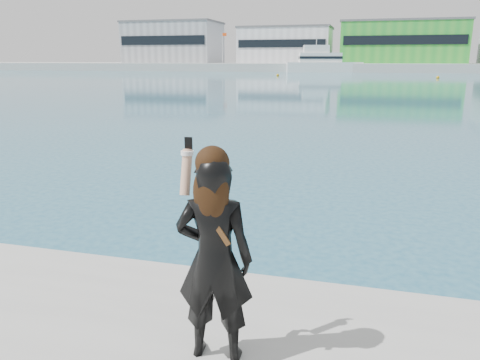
% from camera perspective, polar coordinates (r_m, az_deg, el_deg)
% --- Properties ---
extents(far_quay, '(320.00, 40.00, 2.00)m').
position_cam_1_polar(far_quay, '(133.37, 15.31, 13.15)').
color(far_quay, '#9E9E99').
rests_on(far_quay, ground).
extents(warehouse_grey_left, '(26.52, 16.36, 11.50)m').
position_cam_1_polar(warehouse_grey_left, '(142.78, -8.10, 16.28)').
color(warehouse_grey_left, gray).
rests_on(warehouse_grey_left, far_quay).
extents(warehouse_white, '(24.48, 15.35, 9.50)m').
position_cam_1_polar(warehouse_white, '(133.35, 5.61, 16.05)').
color(warehouse_white, silver).
rests_on(warehouse_white, far_quay).
extents(warehouse_green, '(30.60, 16.36, 10.50)m').
position_cam_1_polar(warehouse_green, '(131.60, 19.10, 15.60)').
color(warehouse_green, green).
rests_on(warehouse_green, far_quay).
extents(flagpole_left, '(1.28, 0.16, 8.00)m').
position_cam_1_polar(flagpole_left, '(130.29, -2.13, 16.05)').
color(flagpole_left, silver).
rests_on(flagpole_left, far_quay).
extents(flagpole_right, '(1.28, 0.16, 8.00)m').
position_cam_1_polar(flagpole_right, '(126.21, 25.86, 14.72)').
color(flagpole_right, silver).
rests_on(flagpole_right, far_quay).
extents(motor_yacht, '(18.05, 8.74, 8.12)m').
position_cam_1_polar(motor_yacht, '(114.69, 9.95, 13.94)').
color(motor_yacht, white).
rests_on(motor_yacht, ground).
extents(buoy_near, '(0.50, 0.50, 0.50)m').
position_cam_1_polar(buoy_near, '(83.10, 22.96, 11.33)').
color(buoy_near, orange).
rests_on(buoy_near, ground).
extents(buoy_far, '(0.50, 0.50, 0.50)m').
position_cam_1_polar(buoy_far, '(88.48, 4.62, 12.52)').
color(buoy_far, orange).
rests_on(buoy_far, ground).
extents(woman, '(0.59, 0.42, 1.63)m').
position_cam_1_polar(woman, '(3.38, -3.19, -8.94)').
color(woman, black).
rests_on(woman, near_quay).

